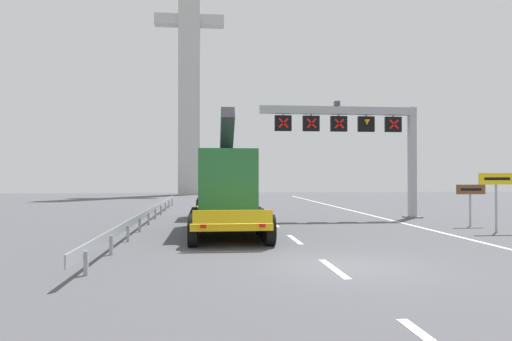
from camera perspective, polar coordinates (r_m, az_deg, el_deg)
ground at (r=13.27m, az=11.23°, el=-11.33°), size 112.00×112.00×0.00m
lane_markings at (r=38.01m, az=-0.73°, el=-4.34°), size 0.20×65.22×0.01m
edge_line_right at (r=26.55m, az=16.53°, el=-5.93°), size 0.20×63.00×0.01m
overhead_lane_gantry at (r=28.02m, az=12.44°, el=4.89°), size 9.47×0.90×6.77m
heavy_haul_truck_yellow at (r=23.79m, az=-3.90°, el=-1.78°), size 3.05×14.07×5.30m
exit_sign_yellow at (r=22.94m, az=27.15°, el=-1.77°), size 1.65×0.15×2.58m
tourist_info_sign_brown at (r=25.17m, az=24.59°, el=-2.67°), size 1.47×0.15×2.03m
guardrail_left at (r=25.77m, az=-12.59°, el=-4.86°), size 0.13×30.06×0.76m
bridge_pylon_distant at (r=64.13m, az=-8.08°, el=14.11°), size 9.00×2.00×36.79m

